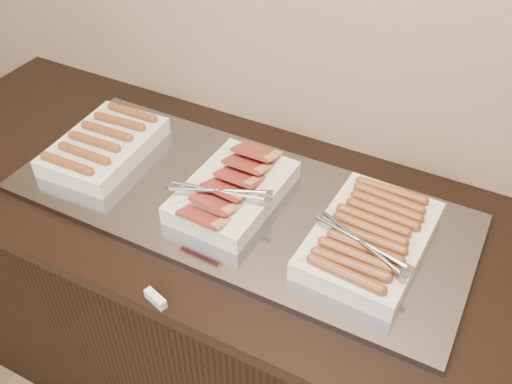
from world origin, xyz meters
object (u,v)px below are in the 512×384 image
counter (233,307)px  dish_right (370,238)px  dish_left (104,145)px  dish_center (232,190)px  warming_tray (238,203)px

counter → dish_right: 0.63m
dish_left → dish_center: bearing=-3.3°
warming_tray → dish_center: (-0.01, -0.00, 0.04)m
dish_center → warming_tray: bearing=22.7°
counter → warming_tray: bearing=0.0°
dish_right → counter: bearing=-178.1°
warming_tray → dish_left: dish_left is taller
counter → dish_left: size_ratio=5.91×
counter → dish_left: bearing=-180.0°
warming_tray → dish_right: dish_right is taller
dish_right → dish_center: bearing=-177.4°
dish_center → dish_right: dish_center is taller
counter → warming_tray: warming_tray is taller
dish_left → warming_tray: bearing=-2.6°
counter → dish_right: size_ratio=5.44×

